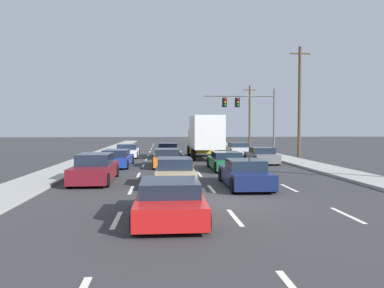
# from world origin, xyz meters

# --- Properties ---
(ground_plane) EXTENTS (140.00, 140.00, 0.00)m
(ground_plane) POSITION_xyz_m (0.00, 25.00, 0.00)
(ground_plane) COLOR #333335
(sidewalk_right) EXTENTS (2.26, 80.00, 0.14)m
(sidewalk_right) POSITION_xyz_m (8.08, 20.00, 0.07)
(sidewalk_right) COLOR #9E9E99
(sidewalk_right) RESTS_ON ground_plane
(sidewalk_left) EXTENTS (2.26, 80.00, 0.14)m
(sidewalk_left) POSITION_xyz_m (-8.08, 20.00, 0.07)
(sidewalk_left) COLOR #9E9E99
(sidewalk_left) RESTS_ON ground_plane
(lane_markings) EXTENTS (6.94, 57.00, 0.01)m
(lane_markings) POSITION_xyz_m (-0.00, 20.24, 0.00)
(lane_markings) COLOR silver
(lane_markings) RESTS_ON ground_plane
(car_white) EXTENTS (2.00, 4.08, 1.18)m
(car_white) POSITION_xyz_m (-5.14, 20.04, 0.54)
(car_white) COLOR white
(car_white) RESTS_ON ground_plane
(car_blue) EXTENTS (1.99, 4.72, 1.17)m
(car_blue) POSITION_xyz_m (-5.14, 12.28, 0.54)
(car_blue) COLOR #1E389E
(car_blue) RESTS_ON ground_plane
(car_maroon) EXTENTS (1.85, 4.65, 1.37)m
(car_maroon) POSITION_xyz_m (-5.34, 5.34, 0.62)
(car_maroon) COLOR maroon
(car_maroon) RESTS_ON ground_plane
(car_black) EXTENTS (1.96, 4.72, 1.27)m
(car_black) POSITION_xyz_m (-1.58, 20.12, 0.59)
(car_black) COLOR black
(car_black) RESTS_ON ground_plane
(car_orange) EXTENTS (1.94, 4.68, 1.21)m
(car_orange) POSITION_xyz_m (-1.79, 12.10, 0.55)
(car_orange) COLOR orange
(car_orange) RESTS_ON ground_plane
(car_tan) EXTENTS (1.84, 4.06, 1.26)m
(car_tan) POSITION_xyz_m (-1.53, 3.85, 0.57)
(car_tan) COLOR tan
(car_tan) RESTS_ON ground_plane
(car_red) EXTENTS (2.00, 4.08, 1.11)m
(car_red) POSITION_xyz_m (-1.89, -2.20, 0.53)
(car_red) COLOR red
(car_red) RESTS_ON ground_plane
(box_truck) EXTENTS (2.57, 7.69, 3.60)m
(box_truck) POSITION_xyz_m (1.54, 18.26, 2.03)
(box_truck) COLOR white
(box_truck) RESTS_ON ground_plane
(car_green) EXTENTS (1.97, 4.35, 1.13)m
(car_green) POSITION_xyz_m (1.90, 9.88, 0.53)
(car_green) COLOR #196B38
(car_green) RESTS_ON ground_plane
(car_navy) EXTENTS (1.90, 4.51, 1.22)m
(car_navy) POSITION_xyz_m (1.57, 3.28, 0.56)
(car_navy) COLOR #141E4C
(car_navy) RESTS_ON ground_plane
(car_silver) EXTENTS (1.96, 4.05, 1.24)m
(car_silver) POSITION_xyz_m (5.06, 21.49, 0.58)
(car_silver) COLOR #B7BABF
(car_silver) RESTS_ON ground_plane
(car_gray) EXTENTS (1.84, 4.23, 1.19)m
(car_gray) POSITION_xyz_m (5.24, 13.79, 0.55)
(car_gray) COLOR slate
(car_gray) RESTS_ON ground_plane
(traffic_signal_mast) EXTENTS (7.41, 0.69, 6.69)m
(traffic_signal_mast) POSITION_xyz_m (6.52, 24.54, 4.77)
(traffic_signal_mast) COLOR #595B56
(traffic_signal_mast) RESTS_ON ground_plane
(utility_pole_mid) EXTENTS (1.80, 0.28, 9.80)m
(utility_pole_mid) POSITION_xyz_m (10.14, 19.09, 5.04)
(utility_pole_mid) COLOR brown
(utility_pole_mid) RESTS_ON ground_plane
(utility_pole_far) EXTENTS (1.80, 0.28, 8.49)m
(utility_pole_far) POSITION_xyz_m (10.13, 37.49, 4.38)
(utility_pole_far) COLOR brown
(utility_pole_far) RESTS_ON ground_plane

